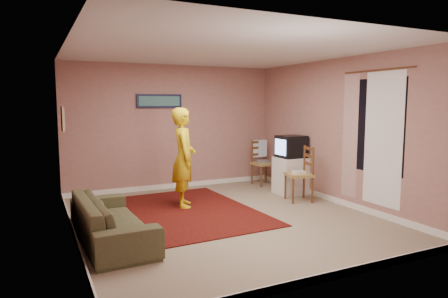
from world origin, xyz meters
name	(u,v)px	position (x,y,z in m)	size (l,w,h in m)	color
ground	(225,218)	(0.00, 0.00, 0.00)	(5.00, 5.00, 0.00)	gray
wall_back	(173,127)	(0.00, 2.50, 1.30)	(4.50, 0.02, 2.60)	#A6786D
wall_front	(334,156)	(0.00, -2.50, 1.30)	(4.50, 0.02, 2.60)	#A6786D
wall_left	(70,143)	(-2.25, 0.00, 1.30)	(0.02, 5.00, 2.60)	#A6786D
wall_right	(338,132)	(2.25, 0.00, 1.30)	(0.02, 5.00, 2.60)	#A6786D
ceiling	(225,51)	(0.00, 0.00, 2.60)	(4.50, 5.00, 0.02)	silver
baseboard_back	(174,186)	(0.00, 2.49, 0.05)	(4.50, 0.02, 0.10)	white
baseboard_front	(330,276)	(0.00, -2.49, 0.05)	(4.50, 0.02, 0.10)	white
baseboard_left	(75,235)	(-2.24, 0.00, 0.05)	(0.02, 5.00, 0.10)	white
baseboard_right	(335,200)	(2.24, 0.00, 0.05)	(0.02, 5.00, 0.10)	white
window	(377,126)	(2.24, -0.90, 1.45)	(0.01, 1.10, 1.50)	black
curtain_sheer	(383,139)	(2.23, -1.05, 1.25)	(0.01, 0.75, 2.10)	white
curtain_floral	(350,136)	(2.21, -0.35, 1.25)	(0.01, 0.35, 2.10)	beige
curtain_rod	(377,70)	(2.20, -0.90, 2.32)	(0.02, 0.02, 1.40)	brown
picture_back	(159,101)	(-0.30, 2.47, 1.85)	(0.95, 0.04, 0.28)	#131636
picture_left	(63,119)	(-2.22, 1.60, 1.55)	(0.04, 0.38, 0.42)	beige
area_rug	(179,212)	(-0.54, 0.62, 0.01)	(2.39, 2.98, 0.02)	black
tv_cabinet	(291,175)	(1.95, 0.99, 0.36)	(0.57, 0.52, 0.73)	white
crt_tv	(291,147)	(1.94, 0.99, 0.95)	(0.52, 0.46, 0.44)	black
chair_a	(264,158)	(1.90, 1.94, 0.60)	(0.47, 0.45, 0.53)	#A38D4F
dvd_player	(264,161)	(1.90, 1.94, 0.53)	(0.33, 0.24, 0.06)	#A4A3A8
blue_throw	(260,148)	(1.90, 2.13, 0.79)	(0.36, 0.05, 0.38)	#9BC9FF
chair_b	(299,168)	(1.72, 0.41, 0.62)	(0.54, 0.55, 0.55)	#A38D4F
game_console	(299,172)	(1.72, 0.41, 0.54)	(0.22, 0.16, 0.04)	white
sofa	(111,219)	(-1.80, -0.30, 0.29)	(2.00, 0.78, 0.58)	#4A4B2D
person	(184,158)	(-0.33, 0.95, 0.87)	(0.63, 0.42, 1.73)	yellow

